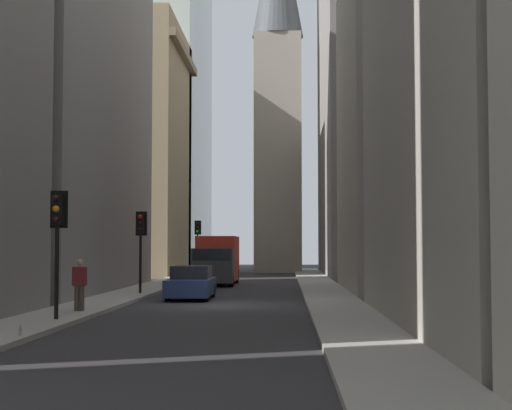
{
  "coord_description": "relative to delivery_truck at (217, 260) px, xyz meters",
  "views": [
    {
      "loc": [
        -29.39,
        -2.61,
        2.23
      ],
      "look_at": [
        14.54,
        -0.94,
        4.61
      ],
      "focal_mm": 54.09,
      "sensor_mm": 36.0,
      "label": 1
    }
  ],
  "objects": [
    {
      "name": "building_right_midfar",
      "position": [
        -7.63,
        9.19,
        10.7
      ],
      "size": [
        18.99,
        10.5,
        24.29
      ],
      "color": "gray",
      "rests_on": "ground_plane"
    },
    {
      "name": "traffic_light_far_junction",
      "position": [
        14.89,
        2.83,
        1.72
      ],
      "size": [
        0.43,
        0.52,
        4.14
      ],
      "color": "black",
      "rests_on": "sidewalk_right"
    },
    {
      "name": "building_right_far",
      "position": [
        15.07,
        9.19,
        8.31
      ],
      "size": [
        13.33,
        10.5,
        19.53
      ],
      "color": "#9E8966",
      "rests_on": "ground_plane"
    },
    {
      "name": "discarded_bottle",
      "position": [
        -26.96,
        2.25,
        -1.21
      ],
      "size": [
        0.07,
        0.07,
        0.27
      ],
      "color": "#999EA3",
      "rests_on": "sidewalk_right"
    },
    {
      "name": "delivery_truck",
      "position": [
        0.0,
        0.0,
        0.0
      ],
      "size": [
        6.46,
        2.25,
        2.84
      ],
      "color": "red",
      "rests_on": "ground_plane"
    },
    {
      "name": "sidewalk_right",
      "position": [
        -15.64,
        3.1,
        -1.39
      ],
      "size": [
        90.0,
        2.2,
        0.14
      ],
      "primitive_type": "cube",
      "color": "#A8A399",
      "rests_on": "ground_plane"
    },
    {
      "name": "ground_plane",
      "position": [
        -15.64,
        -1.4,
        -1.46
      ],
      "size": [
        135.0,
        135.0,
        0.0
      ],
      "primitive_type": "plane",
      "color": "#302D30"
    },
    {
      "name": "pedestrian",
      "position": [
        -20.0,
        2.72,
        -0.4
      ],
      "size": [
        0.26,
        0.44,
        1.69
      ],
      "color": "#473D33",
      "rests_on": "sidewalk_right"
    },
    {
      "name": "building_left_far",
      "position": [
        15.19,
        -12.0,
        14.69
      ],
      "size": [
        19.85,
        10.5,
        32.28
      ],
      "color": "gray",
      "rests_on": "ground_plane"
    },
    {
      "name": "building_left_midfar",
      "position": [
        -6.72,
        -11.99,
        11.22
      ],
      "size": [
        12.35,
        10.5,
        25.33
      ],
      "color": "#A8A091",
      "rests_on": "ground_plane"
    },
    {
      "name": "traffic_light_foreground",
      "position": [
        -22.86,
        2.62,
        1.42
      ],
      "size": [
        0.43,
        0.52,
        3.74
      ],
      "color": "black",
      "rests_on": "sidewalk_right"
    },
    {
      "name": "sidewalk_left",
      "position": [
        -15.64,
        -5.9,
        -1.39
      ],
      "size": [
        90.0,
        2.2,
        0.14
      ],
      "primitive_type": "cube",
      "color": "#A8A399",
      "rests_on": "ground_plane"
    },
    {
      "name": "sedan_navy",
      "position": [
        -12.23,
        -0.0,
        -0.8
      ],
      "size": [
        4.3,
        1.78,
        1.42
      ],
      "color": "navy",
      "rests_on": "ground_plane"
    },
    {
      "name": "traffic_light_midblock",
      "position": [
        -10.31,
        2.55,
        1.39
      ],
      "size": [
        0.43,
        0.52,
        3.7
      ],
      "color": "black",
      "rests_on": "sidewalk_right"
    },
    {
      "name": "church_spire",
      "position": [
        22.42,
        -3.37,
        16.09
      ],
      "size": [
        4.52,
        4.52,
        33.56
      ],
      "color": "gray",
      "rests_on": "ground_plane"
    }
  ]
}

